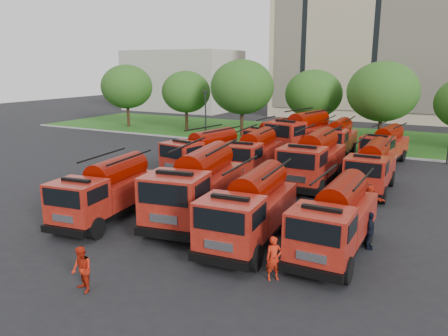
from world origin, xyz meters
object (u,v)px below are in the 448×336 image
Objects in this scene: firefighter_2 at (368,249)px; fire_truck_11 at (385,145)px; firefighter_1 at (83,291)px; firefighter_3 at (338,233)px; fire_truck_8 at (270,137)px; fire_truck_7 at (371,167)px; fire_truck_9 at (301,133)px; fire_truck_3 at (335,219)px; firefighter_0 at (273,279)px; fire_truck_2 at (251,208)px; fire_truck_4 at (204,153)px; firefighter_5 at (368,215)px; fire_truck_0 at (106,191)px; fire_truck_10 at (337,139)px; fire_truck_6 at (313,159)px; fire_truck_1 at (197,186)px; fire_truck_5 at (253,154)px; firefighter_4 at (167,196)px.

fire_truck_11 is at bearing -9.07° from firefighter_2.
firefighter_3 reaches higher than firefighter_1.
firefighter_2 is at bearing -53.61° from fire_truck_8.
fire_truck_11 is at bearing 5.22° from fire_truck_8.
firefighter_3 is at bearing -91.28° from fire_truck_7.
fire_truck_9 is at bearing 114.14° from firefighter_1.
fire_truck_3 reaches higher than firefighter_2.
fire_truck_9 reaches higher than firefighter_0.
fire_truck_2 is 1.07× the size of fire_truck_3.
fire_truck_4 reaches higher than firefighter_5.
fire_truck_0 is 12.68m from firefighter_2.
fire_truck_0 is at bearing -110.28° from fire_truck_11.
fire_truck_10 is at bearing -60.40° from firefighter_5.
fire_truck_2 reaches higher than fire_truck_3.
fire_truck_6 reaches higher than fire_truck_2.
fire_truck_1 is 4.85× the size of firefighter_5.
fire_truck_5 is 9.78m from fire_truck_10.
fire_truck_7 is 9.41m from firefighter_2.
fire_truck_0 reaches higher than firefighter_2.
fire_truck_9 is at bearing 97.78° from fire_truck_2.
firefighter_1 is at bearing 147.01° from firefighter_4.
fire_truck_6 is at bearing 111.89° from fire_truck_3.
fire_truck_5 reaches higher than fire_truck_11.
fire_truck_2 is at bearing -88.87° from fire_truck_6.
fire_truck_2 is at bearing -31.05° from fire_truck_1.
fire_truck_4 reaches higher than firefighter_2.
fire_truck_7 reaches higher than fire_truck_8.
fire_truck_0 is 22.52m from fire_truck_11.
fire_truck_5 is 15.55m from firefighter_0.
fire_truck_0 is 0.99× the size of fire_truck_10.
fire_truck_6 is (7.27, 11.19, 0.21)m from fire_truck_0.
fire_truck_7 reaches higher than firefighter_3.
fire_truck_2 reaches higher than fire_truck_4.
fire_truck_6 reaches higher than firefighter_0.
fire_truck_7 is 18.75m from firefighter_1.
firefighter_3 is at bearing -50.16° from fire_truck_5.
fire_truck_2 is 10.54m from fire_truck_6.
fire_truck_6 is 4.64× the size of firefighter_1.
fire_truck_9 is 3.15m from fire_truck_10.
fire_truck_10 is at bearing 15.50° from fire_truck_8.
fire_truck_2 is at bearing 94.77° from firefighter_2.
fire_truck_1 is at bearing -75.67° from fire_truck_9.
fire_truck_3 is 4.06× the size of firefighter_2.
fire_truck_2 is 12.78m from fire_truck_4.
fire_truck_10 is at bearing 73.36° from fire_truck_1.
fire_truck_3 is 20.10m from fire_truck_10.
fire_truck_7 is 4.02× the size of firefighter_0.
fire_truck_4 reaches higher than fire_truck_8.
fire_truck_5 is at bearing -81.17° from fire_truck_9.
fire_truck_5 is at bearing 30.70° from fire_truck_4.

